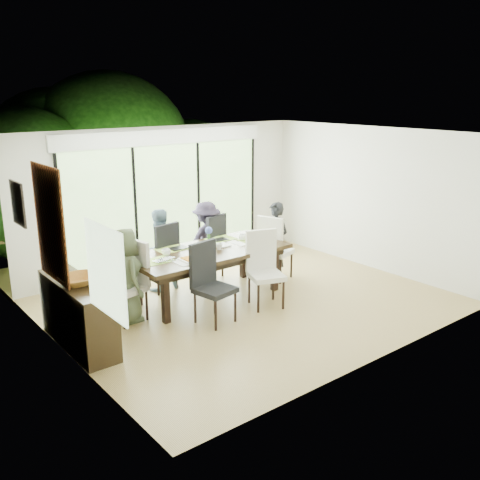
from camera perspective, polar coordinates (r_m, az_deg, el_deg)
floor at (r=8.78m, az=1.02°, el=-6.67°), size 6.00×5.00×0.01m
ceiling at (r=8.14m, az=1.12°, el=11.25°), size 6.00×5.00×0.01m
wall_back at (r=10.37m, az=-7.83°, el=4.51°), size 6.00×0.02×2.70m
wall_front at (r=6.69m, az=14.90°, el=-2.12°), size 6.00×0.02×2.70m
wall_left at (r=6.91m, az=-18.56°, el=-1.86°), size 0.02×5.00×2.70m
wall_right at (r=10.49m, az=13.88°, el=4.33°), size 0.02×5.00×2.70m
glass_doors at (r=10.37m, az=-7.68°, el=3.67°), size 4.20×0.02×2.30m
blinds_header at (r=10.17m, az=-7.92°, el=10.84°), size 4.40×0.06×0.28m
mullion_a at (r=9.48m, az=-18.57°, el=1.85°), size 0.05×0.04×2.30m
mullion_b at (r=10.03m, az=-11.08°, el=3.10°), size 0.05×0.04×2.30m
mullion_c at (r=10.73m, az=-4.45°, el=4.16°), size 0.05×0.04×2.30m
mullion_d at (r=11.55m, az=1.32°, el=5.04°), size 0.05×0.04×2.30m
side_window at (r=5.81m, az=-14.16°, el=-3.23°), size 0.02×0.90×1.00m
deck at (r=11.47m, az=-9.86°, el=-1.72°), size 6.00×1.80×0.10m
rail_top at (r=11.99m, az=-11.85°, el=1.93°), size 6.00×0.08×0.06m
foliage_left at (r=12.09m, az=-21.92°, el=5.55°), size 3.20×3.20×3.20m
foliage_mid at (r=13.37m, az=-13.77°, el=8.66°), size 4.00×4.00×4.00m
foliage_right at (r=13.62m, az=-5.26°, el=6.87°), size 2.80×2.80×2.80m
foliage_far at (r=13.66m, az=-18.81°, el=7.66°), size 3.60×3.60×3.60m
table_top at (r=8.73m, az=-3.40°, el=-1.26°), size 2.65×1.21×0.07m
table_apron at (r=8.76m, az=-3.39°, el=-1.88°), size 2.43×0.99×0.11m
table_leg_fl at (r=7.98m, az=-7.94°, el=-6.21°), size 0.10×0.10×0.76m
table_leg_fr at (r=9.18m, az=3.72°, el=-3.11°), size 0.10×0.10×0.76m
table_leg_bl at (r=8.68m, az=-10.86°, el=-4.50°), size 0.10×0.10×0.76m
table_leg_br at (r=9.80m, az=0.34°, el=-1.85°), size 0.10×0.10×0.76m
chair_left_end at (r=8.07m, az=-12.14°, el=-4.45°), size 0.59×0.59×1.21m
chair_right_end at (r=9.69m, az=3.88°, el=-0.70°), size 0.64×0.64×1.21m
chair_far_left at (r=9.24m, az=-8.71°, el=-1.66°), size 0.60×0.60×1.21m
chair_far_right at (r=9.75m, az=-3.63°, el=-0.58°), size 0.63×0.63×1.21m
chair_near_left at (r=7.84m, az=-2.69°, el=-4.69°), size 0.59×0.59×1.21m
chair_near_right at (r=8.43m, az=2.83°, el=-3.21°), size 0.65×0.65×1.21m
person_left_end at (r=8.04m, az=-12.05°, el=-3.72°), size 0.45×0.69×1.42m
person_right_end at (r=9.64m, az=3.80°, el=-0.13°), size 0.50×0.71×1.42m
person_far_left at (r=9.20m, az=-8.68°, el=-1.07°), size 0.67×0.43×1.42m
person_far_right at (r=9.71m, az=-3.57°, el=-0.02°), size 0.69×0.46×1.42m
placemat_left at (r=8.24m, az=-8.81°, el=-2.21°), size 0.49×0.35×0.01m
placemat_right at (r=9.28m, az=1.39°, el=0.02°), size 0.49×0.35×0.01m
placemat_far_l at (r=8.81m, az=-7.30°, el=-0.96°), size 0.49×0.35×0.01m
placemat_far_r at (r=9.34m, az=-2.07°, el=0.13°), size 0.49×0.35×0.01m
placemat_paper at (r=8.19m, az=-5.34°, el=-2.19°), size 0.49×0.35×0.01m
tablet_far_l at (r=8.81m, az=-6.58°, el=-0.86°), size 0.29×0.20×0.01m
tablet_far_r at (r=9.27m, az=-2.13°, el=0.06°), size 0.26×0.19×0.01m
papers at (r=9.09m, az=0.38°, el=-0.32°), size 0.33×0.24×0.00m
platter_base at (r=8.18m, az=-5.34°, el=-2.08°), size 0.29×0.29×0.03m
platter_snacks at (r=8.18m, az=-5.34°, el=-1.95°), size 0.22×0.22×0.02m
vase at (r=8.77m, az=-3.33°, el=-0.50°), size 0.09×0.09×0.13m
hyacinth_stems at (r=8.73m, az=-3.35°, el=0.33°), size 0.04×0.04×0.18m
hyacinth_blooms at (r=8.70m, az=-3.36°, el=1.03°), size 0.12×0.12×0.12m
laptop at (r=8.20m, az=-7.86°, el=-2.17°), size 0.41×0.32×0.03m
cup_a at (r=8.47m, az=-7.87°, el=-1.32°), size 0.19×0.19×0.11m
cup_b at (r=8.71m, az=-2.23°, el=-0.70°), size 0.13×0.13×0.10m
cup_c at (r=9.25m, az=0.28°, el=0.29°), size 0.19×0.19×0.11m
book at (r=8.90m, az=-2.28°, el=-0.63°), size 0.19×0.26×0.02m
sideboard at (r=7.52m, az=-16.87°, el=-7.57°), size 0.45×1.61×0.91m
bowl at (r=7.25m, az=-16.89°, el=-4.10°), size 0.48×0.48×0.12m
candlestick_base at (r=7.66m, az=-18.14°, el=-3.44°), size 0.10×0.10×0.04m
candlestick_shaft at (r=7.49m, az=-18.55°, el=1.15°), size 0.02×0.02×1.26m
candlestick_pan at (r=7.36m, az=-18.97°, el=5.86°), size 0.10×0.10×0.03m
candle at (r=7.35m, az=-19.01°, el=6.33°), size 0.04×0.04×0.10m
tapestry at (r=7.20m, az=-19.62°, el=1.63°), size 0.02×1.00×1.50m
art_frame at (r=8.40m, az=-22.62°, el=3.60°), size 0.03×0.55×0.65m
art_canvas at (r=8.41m, az=-22.49°, el=3.62°), size 0.01×0.45×0.55m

